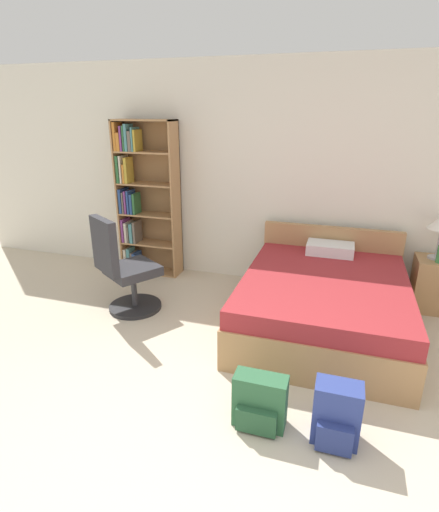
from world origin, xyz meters
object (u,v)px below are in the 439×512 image
at_px(bed, 323,301).
at_px(office_chair, 124,271).
at_px(bookshelf, 141,198).
at_px(nightstand, 437,285).
at_px(backpack_blue, 336,415).
at_px(backpack_green, 260,403).

relative_size(bed, office_chair, 1.80).
bearing_deg(bed, bookshelf, 161.18).
bearing_deg(office_chair, nightstand, 18.43).
distance_m(bed, office_chair, 2.05).
xyz_separation_m(bookshelf, backpack_blue, (2.56, -2.29, -0.79)).
height_order(office_chair, backpack_blue, office_chair).
bearing_deg(backpack_blue, nightstand, 67.11).
height_order(nightstand, backpack_blue, nightstand).
bearing_deg(backpack_blue, bookshelf, 138.13).
distance_m(bookshelf, nightstand, 3.57).
bearing_deg(bed, backpack_blue, -82.76).
distance_m(bookshelf, office_chair, 1.28).
bearing_deg(office_chair, backpack_blue, -28.20).
relative_size(bed, nightstand, 3.34).
xyz_separation_m(bed, backpack_green, (-0.31, -1.49, -0.10)).
bearing_deg(nightstand, office_chair, -161.57).
distance_m(bookshelf, backpack_blue, 3.52).
distance_m(office_chair, nightstand, 3.33).
height_order(bed, nightstand, bed).
bearing_deg(backpack_blue, office_chair, 151.80).
height_order(bed, backpack_green, bed).
relative_size(office_chair, backpack_blue, 2.48).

